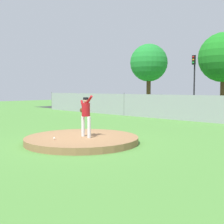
# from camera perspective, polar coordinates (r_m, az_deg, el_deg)

# --- Properties ---
(ground_plane) EXTENTS (80.00, 80.00, 0.00)m
(ground_plane) POSITION_cam_1_polar(r_m,az_deg,el_deg) (16.02, 10.78, -3.13)
(ground_plane) COLOR #4C8438
(pitchers_mound) EXTENTS (4.44, 4.44, 0.25)m
(pitchers_mound) POSITION_cam_1_polar(r_m,az_deg,el_deg) (11.53, -5.92, -5.43)
(pitchers_mound) COLOR olive
(pitchers_mound) RESTS_ON ground_plane
(pitcher_youth) EXTENTS (0.81, 0.32, 1.63)m
(pitcher_youth) POSITION_cam_1_polar(r_m,az_deg,el_deg) (11.27, -5.18, -0.10)
(pitcher_youth) COLOR silver
(pitcher_youth) RESTS_ON pitchers_mound
(baseball) EXTENTS (0.07, 0.07, 0.07)m
(baseball) POSITION_cam_1_polar(r_m,az_deg,el_deg) (11.04, -11.27, -5.09)
(baseball) COLOR white
(baseball) RESTS_ON pitchers_mound
(chainlink_fence) EXTENTS (33.57, 0.07, 1.82)m
(chainlink_fence) POSITION_cam_1_polar(r_m,az_deg,el_deg) (19.39, 17.33, 0.62)
(chainlink_fence) COLOR gray
(chainlink_fence) RESTS_ON ground_plane
(parked_car_teal) EXTENTS (2.01, 4.54, 1.59)m
(parked_car_teal) POSITION_cam_1_polar(r_m,az_deg,el_deg) (27.96, 7.00, 1.74)
(parked_car_teal) COLOR #146066
(parked_car_teal) RESTS_ON ground_plane
(traffic_light_near) EXTENTS (0.28, 0.46, 5.36)m
(traffic_light_near) POSITION_cam_1_polar(r_m,az_deg,el_deg) (29.43, 15.79, 7.31)
(traffic_light_near) COLOR black
(traffic_light_near) RESTS_ON ground_plane
(tree_broad_left) EXTENTS (5.07, 5.07, 8.21)m
(tree_broad_left) POSITION_cam_1_polar(r_m,az_deg,el_deg) (40.31, 7.23, 9.51)
(tree_broad_left) COLOR #4C331E
(tree_broad_left) RESTS_ON ground_plane
(tree_broad_right) EXTENTS (5.06, 5.06, 7.88)m
(tree_broad_right) POSITION_cam_1_polar(r_m,az_deg,el_deg) (32.30, 21.01, 9.94)
(tree_broad_right) COLOR #4C331E
(tree_broad_right) RESTS_ON ground_plane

